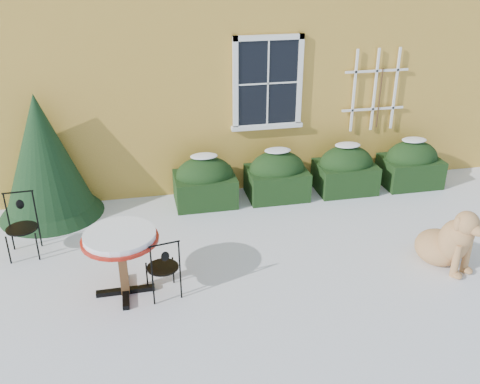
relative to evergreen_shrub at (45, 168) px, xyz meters
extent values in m
plane|color=white|center=(2.90, -2.68, -0.84)|extent=(80.00, 80.00, 0.00)
cube|color=black|center=(3.80, 0.28, 1.14)|extent=(1.05, 0.03, 1.45)
cube|color=white|center=(3.80, 0.27, 1.91)|extent=(1.23, 0.06, 0.09)
cube|color=white|center=(3.80, 0.27, 0.37)|extent=(1.23, 0.06, 0.09)
cube|color=white|center=(3.23, 0.27, 1.14)|extent=(0.09, 0.06, 1.63)
cube|color=white|center=(4.37, 0.27, 1.14)|extent=(0.09, 0.06, 1.63)
cube|color=white|center=(3.80, 0.26, 1.14)|extent=(0.02, 0.02, 1.45)
cube|color=white|center=(3.80, 0.26, 1.14)|extent=(1.05, 0.02, 0.02)
cube|color=white|center=(3.80, 0.27, 0.36)|extent=(1.29, 0.14, 0.07)
cube|color=white|center=(5.40, 0.26, 0.91)|extent=(0.04, 0.03, 1.50)
cube|color=white|center=(5.80, 0.26, 0.91)|extent=(0.04, 0.03, 1.50)
cube|color=white|center=(6.20, 0.26, 0.91)|extent=(0.04, 0.03, 1.50)
cube|color=white|center=(5.80, 0.26, 0.56)|extent=(1.20, 0.03, 0.04)
cube|color=white|center=(5.80, 0.26, 1.26)|extent=(1.20, 0.03, 0.04)
cylinder|color=#472D19|center=(5.90, 0.24, 0.76)|extent=(0.02, 0.02, 1.10)
cube|color=black|center=(2.60, -0.13, -0.58)|extent=(1.05, 0.80, 0.52)
ellipsoid|color=black|center=(2.60, -0.13, -0.31)|extent=(1.00, 0.72, 0.67)
ellipsoid|color=white|center=(2.60, -0.13, 0.05)|extent=(0.47, 0.32, 0.06)
cube|color=black|center=(3.90, -0.13, -0.58)|extent=(1.05, 0.80, 0.52)
ellipsoid|color=black|center=(3.90, -0.13, -0.31)|extent=(1.00, 0.72, 0.67)
ellipsoid|color=white|center=(3.90, -0.13, 0.05)|extent=(0.47, 0.32, 0.06)
cube|color=black|center=(5.20, -0.13, -0.58)|extent=(1.05, 0.80, 0.52)
ellipsoid|color=black|center=(5.20, -0.13, -0.31)|extent=(1.00, 0.72, 0.67)
ellipsoid|color=white|center=(5.20, -0.13, 0.05)|extent=(0.47, 0.32, 0.06)
cube|color=black|center=(6.50, -0.13, -0.58)|extent=(1.05, 0.80, 0.52)
ellipsoid|color=black|center=(6.50, -0.13, -0.31)|extent=(1.00, 0.72, 0.67)
ellipsoid|color=white|center=(6.50, -0.13, 0.05)|extent=(0.47, 0.32, 0.06)
cone|color=black|center=(0.00, 0.00, -0.34)|extent=(1.72, 1.72, 0.99)
cone|color=black|center=(0.00, 0.00, 0.20)|extent=(1.54, 1.54, 2.08)
cube|color=black|center=(1.18, -2.55, -0.80)|extent=(0.76, 0.09, 0.07)
cube|color=black|center=(1.18, -2.55, -0.80)|extent=(0.09, 0.76, 0.07)
cube|color=brown|center=(1.18, -2.55, -0.43)|extent=(0.11, 0.11, 0.81)
cylinder|color=#9E180D|center=(1.18, -2.55, -0.02)|extent=(0.98, 0.98, 0.04)
cylinder|color=white|center=(1.18, -2.55, 0.03)|extent=(0.91, 0.91, 0.08)
cylinder|color=black|center=(1.82, -2.46, -0.63)|extent=(0.02, 0.02, 0.40)
cylinder|color=black|center=(1.47, -2.52, -0.63)|extent=(0.02, 0.02, 0.40)
cylinder|color=black|center=(1.89, -2.81, -0.63)|extent=(0.02, 0.02, 0.40)
cylinder|color=black|center=(1.53, -2.87, -0.63)|extent=(0.02, 0.02, 0.40)
cylinder|color=black|center=(1.68, -2.66, -0.43)|extent=(0.41, 0.41, 0.02)
cylinder|color=black|center=(1.89, -2.81, -0.21)|extent=(0.02, 0.02, 0.45)
cylinder|color=black|center=(1.53, -2.87, -0.21)|extent=(0.02, 0.02, 0.45)
cylinder|color=black|center=(1.71, -2.84, 0.02)|extent=(0.39, 0.09, 0.02)
ellipsoid|color=black|center=(1.71, -2.84, -0.16)|extent=(0.11, 0.05, 0.14)
cylinder|color=black|center=(-0.43, -1.49, -0.62)|extent=(0.02, 0.02, 0.44)
cylinder|color=black|center=(-0.04, -1.48, -0.62)|extent=(0.02, 0.02, 0.44)
cylinder|color=black|center=(-0.44, -1.10, -0.62)|extent=(0.02, 0.02, 0.44)
cylinder|color=black|center=(-0.05, -1.08, -0.62)|extent=(0.02, 0.02, 0.44)
cylinder|color=black|center=(-0.24, -1.29, -0.40)|extent=(0.45, 0.45, 0.02)
cylinder|color=black|center=(-0.44, -1.10, -0.15)|extent=(0.02, 0.02, 0.49)
cylinder|color=black|center=(-0.05, -1.08, -0.15)|extent=(0.02, 0.02, 0.49)
cylinder|color=black|center=(-0.25, -1.09, 0.09)|extent=(0.43, 0.04, 0.02)
ellipsoid|color=black|center=(-0.25, -1.09, -0.10)|extent=(0.12, 0.03, 0.15)
ellipsoid|color=tan|center=(5.60, -2.69, -0.61)|extent=(0.82, 0.85, 0.50)
ellipsoid|color=tan|center=(5.68, -2.90, -0.38)|extent=(0.59, 0.56, 0.62)
sphere|color=tan|center=(5.70, -2.97, -0.25)|extent=(0.38, 0.38, 0.38)
cylinder|color=tan|center=(5.63, -3.09, -0.59)|extent=(0.10, 0.10, 0.50)
cylinder|color=tan|center=(5.84, -3.01, -0.59)|extent=(0.10, 0.10, 0.50)
ellipsoid|color=tan|center=(5.65, -3.14, -0.79)|extent=(0.14, 0.18, 0.08)
ellipsoid|color=tan|center=(5.86, -3.06, -0.79)|extent=(0.14, 0.18, 0.08)
cylinder|color=tan|center=(5.71, -2.98, -0.18)|extent=(0.31, 0.34, 0.27)
sphere|color=tan|center=(5.73, -3.03, -0.04)|extent=(0.33, 0.33, 0.33)
ellipsoid|color=tan|center=(5.78, -3.17, -0.09)|extent=(0.23, 0.29, 0.14)
ellipsoid|color=tan|center=(5.58, -3.04, -0.04)|extent=(0.11, 0.13, 0.21)
ellipsoid|color=tan|center=(5.84, -2.94, -0.04)|extent=(0.11, 0.13, 0.21)
cylinder|color=tan|center=(5.70, -2.38, -0.77)|extent=(0.36, 0.32, 0.09)
camera|label=1|loc=(1.46, -8.53, 3.40)|focal=40.00mm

